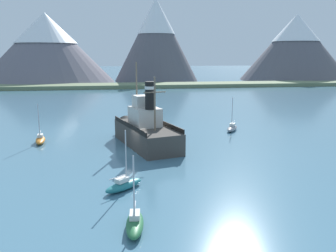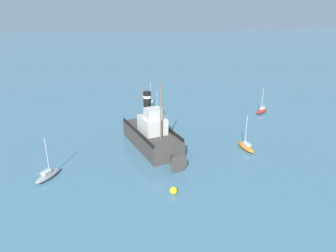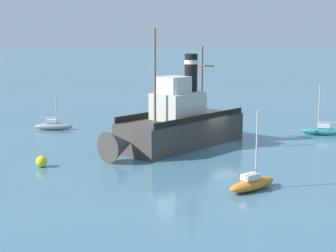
{
  "view_description": "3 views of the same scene",
  "coord_description": "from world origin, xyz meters",
  "px_view_note": "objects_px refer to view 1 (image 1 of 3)",
  "views": [
    {
      "loc": [
        -2.09,
        -38.6,
        10.82
      ],
      "look_at": [
        4.45,
        5.29,
        1.85
      ],
      "focal_mm": 38.0,
      "sensor_mm": 36.0,
      "label": 1
    },
    {
      "loc": [
        6.2,
        42.08,
        17.92
      ],
      "look_at": [
        -0.96,
        2.77,
        2.93
      ],
      "focal_mm": 32.0,
      "sensor_mm": 36.0,
      "label": 2
    },
    {
      "loc": [
        -34.51,
        26.76,
        9.44
      ],
      "look_at": [
        0.09,
        5.09,
        2.13
      ],
      "focal_mm": 55.0,
      "sensor_mm": 36.0,
      "label": 3
    }
  ],
  "objects_px": {
    "sailboat_green": "(135,223)",
    "mooring_buoy": "(135,123)",
    "sailboat_orange": "(40,139)",
    "old_tugboat": "(145,130)",
    "sailboat_grey": "(232,128)",
    "sailboat_teal": "(124,185)"
  },
  "relations": [
    {
      "from": "old_tugboat",
      "to": "sailboat_grey",
      "type": "height_order",
      "value": "old_tugboat"
    },
    {
      "from": "sailboat_orange",
      "to": "mooring_buoy",
      "type": "bearing_deg",
      "value": 36.82
    },
    {
      "from": "old_tugboat",
      "to": "sailboat_grey",
      "type": "relative_size",
      "value": 3.02
    },
    {
      "from": "sailboat_orange",
      "to": "sailboat_green",
      "type": "bearing_deg",
      "value": -66.72
    },
    {
      "from": "sailboat_orange",
      "to": "sailboat_teal",
      "type": "height_order",
      "value": "same"
    },
    {
      "from": "sailboat_green",
      "to": "mooring_buoy",
      "type": "height_order",
      "value": "sailboat_green"
    },
    {
      "from": "sailboat_orange",
      "to": "mooring_buoy",
      "type": "distance_m",
      "value": 15.29
    },
    {
      "from": "sailboat_teal",
      "to": "mooring_buoy",
      "type": "xyz_separation_m",
      "value": [
        2.38,
        26.44,
        -0.01
      ]
    },
    {
      "from": "sailboat_grey",
      "to": "sailboat_green",
      "type": "distance_m",
      "value": 31.57
    },
    {
      "from": "sailboat_green",
      "to": "mooring_buoy",
      "type": "relative_size",
      "value": 5.88
    },
    {
      "from": "mooring_buoy",
      "to": "sailboat_green",
      "type": "bearing_deg",
      "value": -93.22
    },
    {
      "from": "sailboat_green",
      "to": "sailboat_orange",
      "type": "bearing_deg",
      "value": 113.28
    },
    {
      "from": "sailboat_teal",
      "to": "sailboat_green",
      "type": "relative_size",
      "value": 1.0
    },
    {
      "from": "sailboat_grey",
      "to": "sailboat_orange",
      "type": "distance_m",
      "value": 26.14
    },
    {
      "from": "old_tugboat",
      "to": "mooring_buoy",
      "type": "relative_size",
      "value": 17.74
    },
    {
      "from": "sailboat_grey",
      "to": "sailboat_teal",
      "type": "height_order",
      "value": "same"
    },
    {
      "from": "sailboat_orange",
      "to": "old_tugboat",
      "type": "bearing_deg",
      "value": -12.4
    },
    {
      "from": "sailboat_grey",
      "to": "mooring_buoy",
      "type": "height_order",
      "value": "sailboat_grey"
    },
    {
      "from": "sailboat_green",
      "to": "mooring_buoy",
      "type": "bearing_deg",
      "value": 86.78
    },
    {
      "from": "sailboat_teal",
      "to": "old_tugboat",
      "type": "bearing_deg",
      "value": 78.52
    },
    {
      "from": "sailboat_orange",
      "to": "mooring_buoy",
      "type": "xyz_separation_m",
      "value": [
        12.24,
        9.17,
        -0.01
      ]
    },
    {
      "from": "sailboat_grey",
      "to": "sailboat_orange",
      "type": "xyz_separation_m",
      "value": [
        -25.93,
        -3.36,
        0.0
      ]
    }
  ]
}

